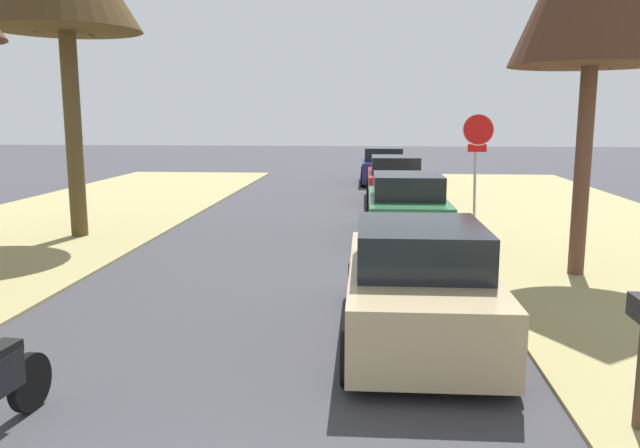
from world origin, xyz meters
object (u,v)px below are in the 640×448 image
(parked_sedan_tan, at_px, (418,285))
(parked_sedan_navy, at_px, (383,167))
(stop_sign_far, at_px, (477,146))
(parked_sedan_green, at_px, (406,208))
(parked_sedan_red, at_px, (395,180))

(parked_sedan_tan, height_order, parked_sedan_navy, same)
(stop_sign_far, xyz_separation_m, parked_sedan_tan, (-2.05, -8.25, -1.46))
(parked_sedan_green, xyz_separation_m, parked_sedan_red, (-0.05, 6.68, 0.00))
(parked_sedan_tan, bearing_deg, parked_sedan_green, 88.17)
(parked_sedan_red, xyz_separation_m, parked_sedan_navy, (-0.31, 5.94, 0.00))
(stop_sign_far, distance_m, parked_sedan_tan, 8.63)
(parked_sedan_navy, bearing_deg, parked_sedan_red, -87.06)
(stop_sign_far, height_order, parked_sedan_green, stop_sign_far)
(stop_sign_far, bearing_deg, parked_sedan_green, -147.70)
(parked_sedan_navy, bearing_deg, stop_sign_far, -79.23)
(stop_sign_far, distance_m, parked_sedan_green, 2.60)
(parked_sedan_tan, distance_m, parked_sedan_navy, 19.72)
(stop_sign_far, bearing_deg, parked_sedan_tan, -103.96)
(parked_sedan_green, xyz_separation_m, parked_sedan_navy, (-0.36, 12.62, 0.00))
(parked_sedan_tan, relative_size, parked_sedan_red, 1.00)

